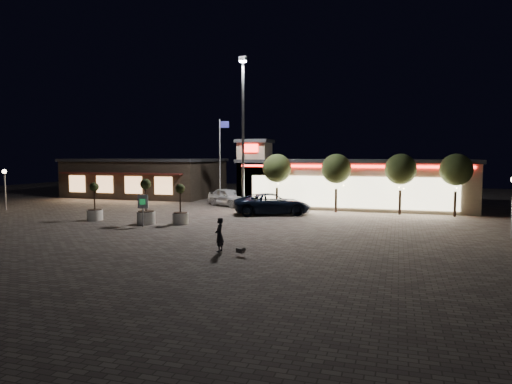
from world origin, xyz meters
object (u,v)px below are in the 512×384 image
(pedestrian, at_px, (219,235))
(valet_sign, at_px, (143,204))
(pickup_truck, at_px, (272,204))
(white_sedan, at_px, (229,197))
(planter_left, at_px, (95,209))
(planter_mid, at_px, (146,210))

(pedestrian, height_order, valet_sign, valet_sign)
(pickup_truck, height_order, white_sedan, pickup_truck)
(white_sedan, bearing_deg, pedestrian, -125.83)
(pickup_truck, relative_size, white_sedan, 1.23)
(planter_left, relative_size, planter_mid, 0.89)
(pedestrian, xyz_separation_m, valet_sign, (-7.70, 5.79, 0.64))
(pickup_truck, distance_m, white_sedan, 7.04)
(white_sedan, bearing_deg, planter_left, -172.39)
(white_sedan, distance_m, planter_mid, 12.09)
(planter_mid, bearing_deg, planter_left, 174.14)
(pedestrian, height_order, planter_mid, planter_mid)
(pickup_truck, distance_m, planter_left, 13.28)
(white_sedan, height_order, valet_sign, valet_sign)
(white_sedan, bearing_deg, valet_sign, -149.77)
(pickup_truck, xyz_separation_m, white_sedan, (-5.38, 4.54, -0.00))
(valet_sign, bearing_deg, white_sedan, 85.54)
(valet_sign, bearing_deg, planter_mid, 111.50)
(white_sedan, relative_size, planter_mid, 1.60)
(pickup_truck, height_order, planter_left, planter_left)
(white_sedan, bearing_deg, planter_mid, -152.22)
(pickup_truck, xyz_separation_m, pedestrian, (1.30, -14.35, -0.02))
(white_sedan, distance_m, planter_left, 12.96)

